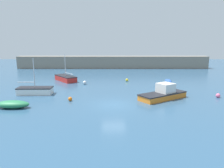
% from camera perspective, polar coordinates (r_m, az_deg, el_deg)
% --- Properties ---
extents(ground_plane, '(120.00, 120.00, 0.20)m').
position_cam_1_polar(ground_plane, '(23.16, 0.26, -5.67)').
color(ground_plane, '#2D5170').
extents(harbor_breakwater, '(46.59, 2.72, 2.98)m').
position_cam_1_polar(harbor_breakwater, '(54.36, 0.01, 5.72)').
color(harbor_breakwater, gray).
rests_on(harbor_breakwater, ground_plane).
extents(sailboat_twin_hulled, '(4.43, 4.99, 4.45)m').
position_cam_1_polar(sailboat_twin_hulled, '(37.58, -12.18, 1.49)').
color(sailboat_twin_hulled, red).
rests_on(sailboat_twin_hulled, ground_plane).
extents(dinghy_near_pier, '(0.95, 2.19, 0.61)m').
position_cam_1_polar(dinghy_near_pier, '(36.08, 14.31, 0.73)').
color(dinghy_near_pier, '#2D56B7').
rests_on(dinghy_near_pier, ground_plane).
extents(rowboat_white_midwater, '(3.38, 1.54, 0.75)m').
position_cam_1_polar(rowboat_white_midwater, '(24.10, -24.68, -4.86)').
color(rowboat_white_midwater, '#287A4C').
rests_on(rowboat_white_midwater, ground_plane).
extents(cabin_cruiser_white, '(6.15, 5.09, 1.79)m').
position_cam_1_polar(cabin_cruiser_white, '(26.10, 13.11, -2.47)').
color(cabin_cruiser_white, orange).
rests_on(cabin_cruiser_white, ground_plane).
extents(sailboat_short_mast, '(4.33, 1.88, 4.54)m').
position_cam_1_polar(sailboat_short_mast, '(29.21, -19.60, -1.64)').
color(sailboat_short_mast, white).
rests_on(sailboat_short_mast, ground_plane).
extents(mooring_buoy_yellow, '(0.45, 0.45, 0.45)m').
position_cam_1_polar(mooring_buoy_yellow, '(36.60, 3.75, 1.07)').
color(mooring_buoy_yellow, yellow).
rests_on(mooring_buoy_yellow, ground_plane).
extents(mooring_buoy_white, '(0.55, 0.55, 0.55)m').
position_cam_1_polar(mooring_buoy_white, '(34.26, -7.33, 0.39)').
color(mooring_buoy_white, white).
rests_on(mooring_buoy_white, ground_plane).
extents(mooring_buoy_pink, '(0.51, 0.51, 0.51)m').
position_cam_1_polar(mooring_buoy_pink, '(28.81, 25.80, -2.72)').
color(mooring_buoy_pink, '#EA668C').
rests_on(mooring_buoy_pink, ground_plane).
extents(mooring_buoy_orange, '(0.46, 0.46, 0.46)m').
position_cam_1_polar(mooring_buoy_orange, '(24.96, -11.04, -3.86)').
color(mooring_buoy_orange, orange).
rests_on(mooring_buoy_orange, ground_plane).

